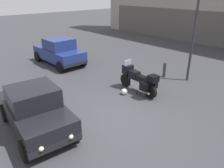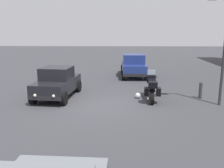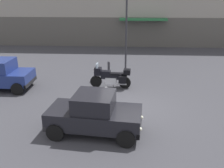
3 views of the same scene
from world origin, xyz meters
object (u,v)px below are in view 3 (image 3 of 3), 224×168
at_px(car_compact_side, 95,114).
at_px(streetlamp_curbside, 126,27).
at_px(motorcycle, 111,77).
at_px(helmet, 106,89).
at_px(bollard_curbside, 109,67).

distance_m(car_compact_side, streetlamp_curbside, 7.98).
relative_size(motorcycle, helmet, 8.09).
relative_size(helmet, car_compact_side, 0.08).
bearing_deg(streetlamp_curbside, motorcycle, -105.02).
height_order(car_compact_side, bollard_curbside, car_compact_side).
distance_m(motorcycle, car_compact_side, 4.74).
xyz_separation_m(motorcycle, car_compact_side, (-0.32, -4.72, 0.15)).
height_order(streetlamp_curbside, bollard_curbside, streetlamp_curbside).
bearing_deg(streetlamp_curbside, car_compact_side, -98.18).
xyz_separation_m(helmet, car_compact_side, (-0.07, -4.08, 0.63)).
bearing_deg(bollard_curbside, motorcycle, -82.87).
distance_m(streetlamp_curbside, bollard_curbside, 2.74).
bearing_deg(motorcycle, bollard_curbside, -78.28).
distance_m(car_compact_side, bollard_curbside, 7.22).
bearing_deg(streetlamp_curbside, helmet, -106.21).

